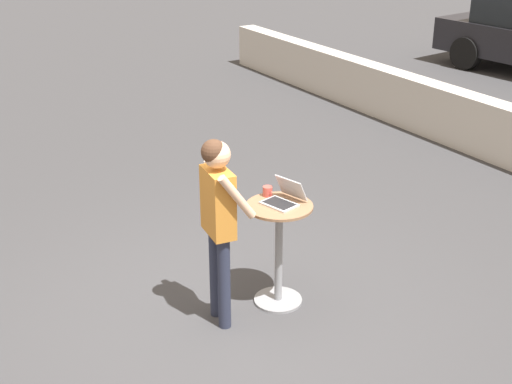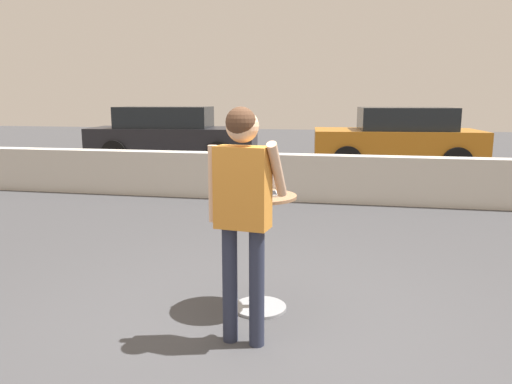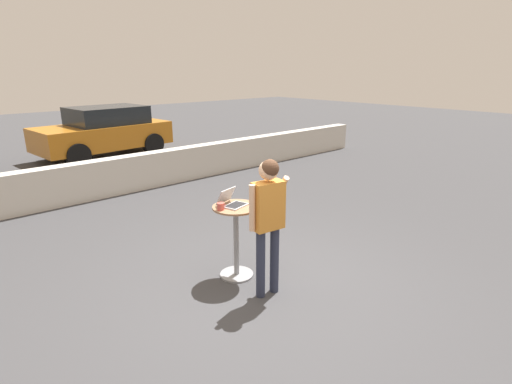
{
  "view_description": "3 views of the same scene",
  "coord_description": "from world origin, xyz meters",
  "px_view_note": "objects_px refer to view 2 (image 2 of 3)",
  "views": [
    {
      "loc": [
        4.68,
        -2.59,
        3.59
      ],
      "look_at": [
        -0.09,
        0.32,
        1.16
      ],
      "focal_mm": 50.0,
      "sensor_mm": 36.0,
      "label": 1
    },
    {
      "loc": [
        0.68,
        -3.36,
        1.77
      ],
      "look_at": [
        -0.07,
        0.36,
        1.05
      ],
      "focal_mm": 35.0,
      "sensor_mm": 36.0,
      "label": 2
    },
    {
      "loc": [
        -3.09,
        -3.21,
        2.68
      ],
      "look_at": [
        -0.02,
        0.23,
        1.24
      ],
      "focal_mm": 28.0,
      "sensor_mm": 36.0,
      "label": 3
    }
  ],
  "objects_px": {
    "parked_car_near_street": "(171,134)",
    "standing_person": "(243,197)",
    "cafe_table": "(260,241)",
    "parked_car_further_down": "(398,138)",
    "laptop": "(260,188)",
    "coffee_mug": "(234,188)"
  },
  "relations": [
    {
      "from": "parked_car_near_street",
      "to": "cafe_table",
      "type": "bearing_deg",
      "value": -64.99
    },
    {
      "from": "laptop",
      "to": "parked_car_near_street",
      "type": "height_order",
      "value": "parked_car_near_street"
    },
    {
      "from": "cafe_table",
      "to": "laptop",
      "type": "xyz_separation_m",
      "value": [
        -0.01,
        0.06,
        0.44
      ]
    },
    {
      "from": "laptop",
      "to": "standing_person",
      "type": "relative_size",
      "value": 0.22
    },
    {
      "from": "coffee_mug",
      "to": "laptop",
      "type": "bearing_deg",
      "value": 10.05
    },
    {
      "from": "cafe_table",
      "to": "standing_person",
      "type": "relative_size",
      "value": 0.58
    },
    {
      "from": "laptop",
      "to": "standing_person",
      "type": "distance_m",
      "value": 0.67
    },
    {
      "from": "cafe_table",
      "to": "parked_car_near_street",
      "type": "bearing_deg",
      "value": 115.01
    },
    {
      "from": "laptop",
      "to": "parked_car_further_down",
      "type": "bearing_deg",
      "value": 78.46
    },
    {
      "from": "parked_car_further_down",
      "to": "coffee_mug",
      "type": "bearing_deg",
      "value": -102.81
    },
    {
      "from": "cafe_table",
      "to": "parked_car_further_down",
      "type": "xyz_separation_m",
      "value": [
        1.74,
        8.65,
        0.2
      ]
    },
    {
      "from": "coffee_mug",
      "to": "parked_car_further_down",
      "type": "relative_size",
      "value": 0.03
    },
    {
      "from": "coffee_mug",
      "to": "parked_car_further_down",
      "type": "distance_m",
      "value": 8.85
    },
    {
      "from": "cafe_table",
      "to": "coffee_mug",
      "type": "distance_m",
      "value": 0.49
    },
    {
      "from": "coffee_mug",
      "to": "standing_person",
      "type": "distance_m",
      "value": 0.67
    },
    {
      "from": "laptop",
      "to": "standing_person",
      "type": "bearing_deg",
      "value": -89.24
    },
    {
      "from": "cafe_table",
      "to": "laptop",
      "type": "height_order",
      "value": "laptop"
    },
    {
      "from": "laptop",
      "to": "standing_person",
      "type": "height_order",
      "value": "standing_person"
    },
    {
      "from": "parked_car_further_down",
      "to": "standing_person",
      "type": "bearing_deg",
      "value": -100.68
    },
    {
      "from": "laptop",
      "to": "parked_car_further_down",
      "type": "height_order",
      "value": "parked_car_further_down"
    },
    {
      "from": "laptop",
      "to": "coffee_mug",
      "type": "relative_size",
      "value": 3.14
    },
    {
      "from": "parked_car_near_street",
      "to": "standing_person",
      "type": "bearing_deg",
      "value": -66.4
    }
  ]
}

